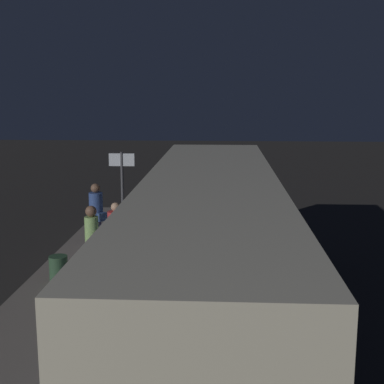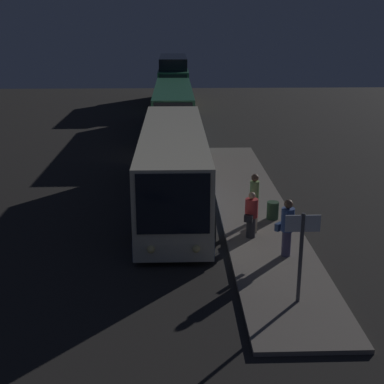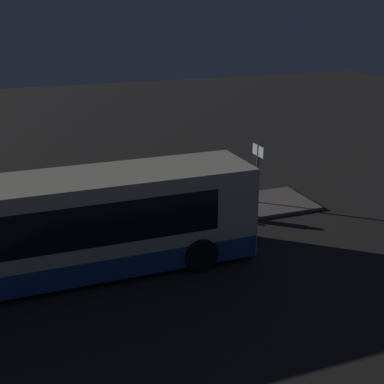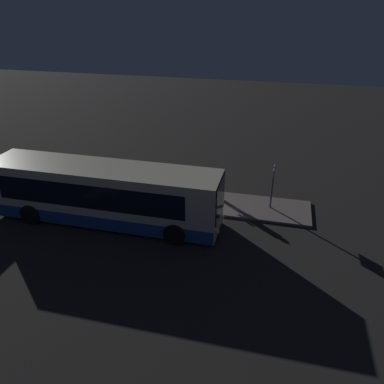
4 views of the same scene
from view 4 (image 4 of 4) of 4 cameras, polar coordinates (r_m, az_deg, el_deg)
ground at (r=20.32m, az=-11.22°, el=-4.14°), size 80.00×80.00×0.00m
platform at (r=22.64m, az=-8.22°, el=-0.25°), size 20.00×2.71×0.12m
bus_lead at (r=19.69m, az=-13.31°, el=-0.36°), size 12.09×2.75×3.06m
passenger_boarding at (r=21.26m, az=4.40°, el=1.23°), size 0.64×0.65×1.83m
passenger_waiting at (r=20.82m, az=-0.12°, el=0.26°), size 0.70×0.58×1.60m
passenger_with_bags at (r=21.36m, az=-3.66°, el=1.45°), size 0.43×0.43×1.81m
suitcase at (r=21.35m, az=-1.47°, el=-0.68°), size 0.37×0.21×0.81m
sign_post at (r=20.57m, az=12.21°, el=1.59°), size 0.10×0.88×2.44m
trash_bin at (r=22.39m, az=-3.81°, el=0.77°), size 0.44×0.44×0.65m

